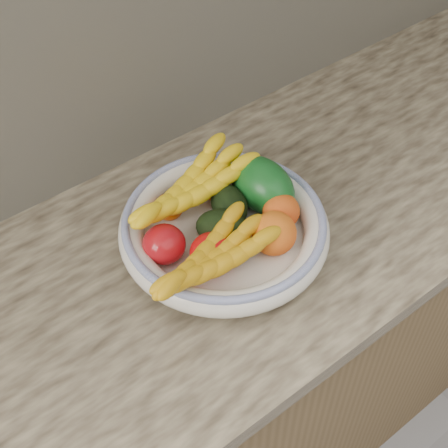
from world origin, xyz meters
TOP-DOWN VIEW (x-y plane):
  - kitchen_counter at (0.00, 1.69)m, footprint 2.44×0.66m
  - fruit_bowl at (0.00, 1.66)m, footprint 0.39×0.39m
  - clementine_back_left at (-0.05, 1.76)m, footprint 0.07×0.07m
  - clementine_back_right at (0.05, 1.76)m, footprint 0.06×0.06m
  - tomato_left at (-0.12, 1.68)m, footprint 0.10×0.10m
  - tomato_near_left at (-0.06, 1.62)m, footprint 0.10×0.10m
  - avocado_center at (-0.01, 1.65)m, footprint 0.12×0.12m
  - avocado_right at (0.04, 1.69)m, footprint 0.09×0.11m
  - green_mango at (0.11, 1.68)m, footprint 0.13×0.15m
  - peach_front at (0.05, 1.58)m, footprint 0.09×0.09m
  - peach_right at (0.10, 1.61)m, footprint 0.09×0.09m
  - banana_bunch_back at (-0.02, 1.74)m, footprint 0.32×0.17m
  - banana_bunch_front at (-0.08, 1.59)m, footprint 0.29×0.16m

SIDE VIEW (x-z plane):
  - kitchen_counter at x=0.00m, z-range -0.24..1.16m
  - fruit_bowl at x=0.00m, z-range 0.91..0.99m
  - clementine_back_left at x=-0.05m, z-range 0.93..0.98m
  - clementine_back_right at x=0.05m, z-range 0.93..0.98m
  - tomato_left at x=-0.12m, z-range 0.93..1.00m
  - tomato_near_left at x=-0.06m, z-range 0.93..1.00m
  - avocado_center at x=-0.01m, z-range 0.93..1.00m
  - avocado_right at x=0.04m, z-range 0.93..1.00m
  - peach_front at x=0.05m, z-range 0.93..1.01m
  - peach_right at x=0.10m, z-range 0.93..1.00m
  - green_mango at x=0.11m, z-range 0.91..1.04m
  - banana_bunch_front at x=-0.08m, z-range 0.94..1.02m
  - banana_bunch_back at x=-0.02m, z-range 0.94..1.03m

